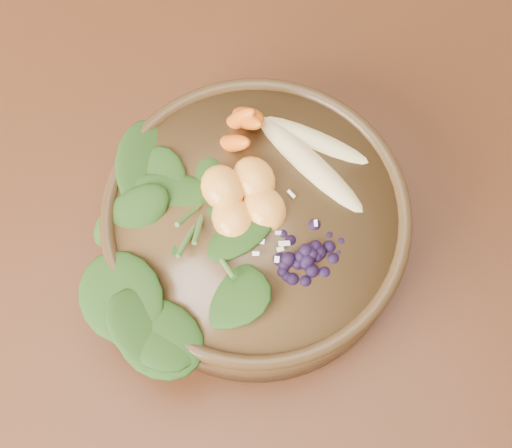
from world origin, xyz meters
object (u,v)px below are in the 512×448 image
at_px(dining_table, 223,226).
at_px(kale_heap, 174,195).
at_px(banana_halves, 314,145).
at_px(blueberry_pile, 308,245).
at_px(mandarin_cluster, 243,192).
at_px(stoneware_bowl, 256,228).
at_px(carrot_cluster, 233,105).

height_order(dining_table, kale_heap, kale_heap).
relative_size(dining_table, banana_halves, 9.64).
distance_m(dining_table, banana_halves, 0.21).
bearing_deg(blueberry_pile, mandarin_cluster, 111.13).
xyz_separation_m(stoneware_bowl, blueberry_pile, (0.02, -0.06, 0.06)).
bearing_deg(carrot_cluster, banana_halves, -66.94).
xyz_separation_m(kale_heap, mandarin_cluster, (0.06, -0.02, -0.01)).
bearing_deg(dining_table, carrot_cluster, 40.06).
xyz_separation_m(carrot_cluster, mandarin_cluster, (-0.03, -0.08, -0.02)).
bearing_deg(banana_halves, blueberry_pile, -141.51).
height_order(kale_heap, mandarin_cluster, kale_heap).
bearing_deg(blueberry_pile, stoneware_bowl, 113.26).
height_order(dining_table, stoneware_bowl, stoneware_bowl).
bearing_deg(carrot_cluster, stoneware_bowl, -123.69).
xyz_separation_m(carrot_cluster, blueberry_pile, (0.00, -0.15, -0.02)).
height_order(mandarin_cluster, blueberry_pile, blueberry_pile).
distance_m(stoneware_bowl, blueberry_pile, 0.09).
relative_size(kale_heap, mandarin_cluster, 2.07).
bearing_deg(mandarin_cluster, blueberry_pile, -68.87).
relative_size(dining_table, carrot_cluster, 19.64).
bearing_deg(mandarin_cluster, kale_heap, 158.62).
bearing_deg(blueberry_pile, kale_heap, 132.20).
bearing_deg(dining_table, mandarin_cluster, -79.93).
xyz_separation_m(kale_heap, blueberry_pile, (0.09, -0.10, -0.00)).
bearing_deg(kale_heap, dining_table, 23.58).
height_order(dining_table, mandarin_cluster, mandarin_cluster).
distance_m(mandarin_cluster, blueberry_pile, 0.08).
distance_m(stoneware_bowl, mandarin_cluster, 0.06).
relative_size(carrot_cluster, mandarin_cluster, 0.87).
bearing_deg(kale_heap, blueberry_pile, -47.80).
bearing_deg(mandarin_cluster, carrot_cluster, 70.59).
relative_size(banana_halves, mandarin_cluster, 1.77).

